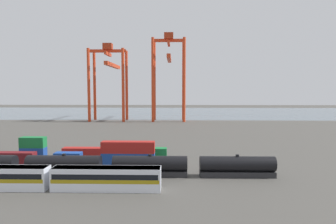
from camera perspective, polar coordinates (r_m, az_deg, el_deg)
ground_plane at (r=112.61m, az=-5.12°, el=-4.35°), size 420.00×420.00×0.00m
harbour_water at (r=219.21m, az=-1.96°, el=-0.07°), size 400.00×110.00×0.01m
passenger_train at (r=55.75m, az=-21.49°, el=-11.47°), size 37.64×3.14×3.90m
freight_tank_row at (r=61.14m, az=-11.56°, el=-9.93°), size 65.80×2.89×4.35m
shipping_container_1 at (r=78.79m, az=-28.06°, el=-7.69°), size 12.10×2.44×2.60m
shipping_container_2 at (r=73.07m, az=-18.47°, el=-8.32°), size 6.04×2.44×2.60m
shipping_container_3 at (r=69.67m, az=-7.58°, el=-8.75°), size 12.10×2.44×2.60m
shipping_container_4 at (r=69.12m, az=-7.60°, el=-6.65°), size 12.10×2.44×2.60m
shipping_container_7 at (r=82.34m, az=-24.27°, el=-7.06°), size 6.04×2.44×2.60m
shipping_container_8 at (r=81.88m, az=-24.33°, el=-5.27°), size 6.04×2.44×2.60m
shipping_container_9 at (r=77.49m, az=-15.07°, el=-7.52°), size 12.10×2.44×2.60m
shipping_container_10 at (r=74.82m, az=-4.92°, el=-7.81°), size 12.10×2.44×2.60m
gantry_crane_west at (r=167.87m, az=-11.11°, el=7.25°), size 19.57×36.79×41.39m
gantry_crane_central at (r=163.51m, az=0.15°, el=8.37°), size 17.78×33.65×46.78m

